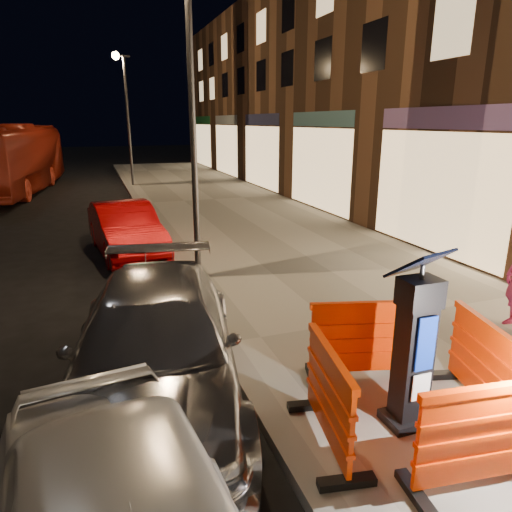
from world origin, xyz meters
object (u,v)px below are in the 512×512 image
object	(u,v)px
car_red	(128,254)
bus_doubledecker	(16,193)
barrier_kerbside	(329,398)
barrier_bldgside	(482,365)
barrier_front	(482,438)
parking_kiosk	(414,345)
barrier_back	(361,340)
car_silver	(159,396)

from	to	relation	value
car_red	bus_doubledecker	bearing A→B (deg)	101.68
barrier_kerbside	car_red	world-z (taller)	barrier_kerbside
barrier_bldgside	bus_doubledecker	xyz separation A→B (m)	(-7.36, 20.56, -0.65)
barrier_front	barrier_kerbside	size ratio (longest dim) A/B	1.00
parking_kiosk	bus_doubledecker	bearing A→B (deg)	119.46
parking_kiosk	barrier_front	world-z (taller)	parking_kiosk
barrier_back	barrier_kerbside	bearing A→B (deg)	-119.86
barrier_kerbside	barrier_bldgside	size ratio (longest dim) A/B	1.00
barrier_front	car_red	size ratio (longest dim) A/B	0.33
car_red	bus_doubledecker	distance (m)	13.08
barrier_kerbside	bus_doubledecker	xyz separation A→B (m)	(-5.46, 20.56, -0.65)
barrier_front	car_silver	size ratio (longest dim) A/B	0.27
barrier_bldgside	car_silver	world-z (taller)	barrier_bldgside
car_silver	barrier_front	bearing A→B (deg)	-36.70
parking_kiosk	barrier_back	xyz separation A→B (m)	(0.00, 0.95, -0.40)
barrier_kerbside	bus_doubledecker	size ratio (longest dim) A/B	0.12
barrier_front	barrier_kerbside	world-z (taller)	same
barrier_back	barrier_bldgside	world-z (taller)	same
car_red	barrier_bldgside	bearing A→B (deg)	-75.35
barrier_front	barrier_back	distance (m)	1.90
barrier_back	bus_doubledecker	size ratio (longest dim) A/B	0.12
barrier_front	car_silver	xyz separation A→B (m)	(-2.40, 2.54, -0.65)
car_red	barrier_front	bearing A→B (deg)	-82.89
parking_kiosk	car_silver	world-z (taller)	parking_kiosk
barrier_front	barrier_back	world-z (taller)	same
parking_kiosk	barrier_kerbside	bearing A→B (deg)	-167.86
barrier_bldgside	car_red	world-z (taller)	barrier_bldgside
parking_kiosk	barrier_bldgside	distance (m)	1.03
barrier_kerbside	bus_doubledecker	bearing A→B (deg)	25.02
barrier_kerbside	barrier_front	bearing A→B (deg)	-124.86
barrier_front	barrier_back	xyz separation A→B (m)	(0.00, 1.90, 0.00)
barrier_kerbside	parking_kiosk	bearing A→B (deg)	-79.86
barrier_front	car_red	bearing A→B (deg)	111.07
barrier_bldgside	bus_doubledecker	bearing A→B (deg)	33.84
barrier_bldgside	bus_doubledecker	size ratio (longest dim) A/B	0.12
car_red	barrier_kerbside	bearing A→B (deg)	-87.71
car_silver	car_red	xyz separation A→B (m)	(0.14, 6.57, 0.00)
barrier_kerbside	car_silver	xyz separation A→B (m)	(-1.45, 1.59, -0.65)
barrier_front	barrier_back	size ratio (longest dim) A/B	1.00
barrier_back	barrier_kerbside	size ratio (longest dim) A/B	1.00
barrier_bldgside	parking_kiosk	bearing A→B (deg)	104.14
parking_kiosk	barrier_kerbside	size ratio (longest dim) A/B	1.40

